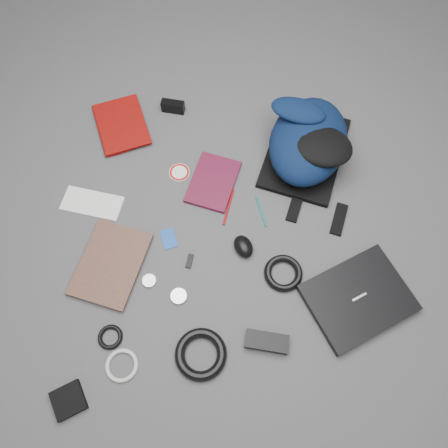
{
  "coord_description": "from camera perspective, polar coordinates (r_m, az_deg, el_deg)",
  "views": [
    {
      "loc": [
        -0.06,
        -0.6,
        1.4
      ],
      "look_at": [
        0.0,
        0.0,
        0.02
      ],
      "focal_mm": 35.0,
      "sensor_mm": 36.0,
      "label": 1
    }
  ],
  "objects": [
    {
      "name": "headphone_right",
      "position": [
        1.48,
        -9.74,
        -7.33
      ],
      "size": [
        0.06,
        0.06,
        0.01
      ],
      "primitive_type": "cylinder",
      "rotation": [
        0.0,
        0.0,
        -0.39
      ],
      "color": "#A2A3A4",
      "rests_on": "ground"
    },
    {
      "name": "dvd_case",
      "position": [
        1.6,
        -1.44,
        5.52
      ],
      "size": [
        0.23,
        0.26,
        0.02
      ],
      "primitive_type": "cube",
      "rotation": [
        0.0,
        0.0,
        -0.42
      ],
      "color": "#460D20",
      "rests_on": "ground"
    },
    {
      "name": "earbud_coil",
      "position": [
        1.46,
        -14.64,
        -14.09
      ],
      "size": [
        0.08,
        0.08,
        0.01
      ],
      "primitive_type": "torus",
      "rotation": [
        0.0,
        0.0,
        0.03
      ],
      "color": "black",
      "rests_on": "ground"
    },
    {
      "name": "power_brick",
      "position": [
        1.41,
        5.6,
        -15.05
      ],
      "size": [
        0.14,
        0.09,
        0.03
      ],
      "primitive_type": "cube",
      "rotation": [
        0.0,
        0.0,
        -0.27
      ],
      "color": "black",
      "rests_on": "ground"
    },
    {
      "name": "envelope",
      "position": [
        1.63,
        -16.85,
        2.63
      ],
      "size": [
        0.23,
        0.16,
        0.0
      ],
      "primitive_type": "cube",
      "rotation": [
        0.0,
        0.0,
        -0.33
      ],
      "color": "white",
      "rests_on": "ground"
    },
    {
      "name": "ground",
      "position": [
        1.53,
        0.0,
        -0.3
      ],
      "size": [
        4.0,
        4.0,
        0.0
      ],
      "primitive_type": "plane",
      "color": "#4F4F51",
      "rests_on": "ground"
    },
    {
      "name": "mouse",
      "position": [
        1.48,
        2.55,
        -2.95
      ],
      "size": [
        0.08,
        0.1,
        0.04
      ],
      "primitive_type": "ellipsoid",
      "rotation": [
        0.0,
        0.0,
        0.34
      ],
      "color": "black",
      "rests_on": "ground"
    },
    {
      "name": "headphone_left",
      "position": [
        1.45,
        -5.93,
        -9.37
      ],
      "size": [
        0.07,
        0.07,
        0.01
      ],
      "primitive_type": "cylinder",
      "rotation": [
        0.0,
        0.0,
        0.34
      ],
      "color": "#BBBBBD",
      "rests_on": "ground"
    },
    {
      "name": "backpack",
      "position": [
        1.62,
        10.94,
        10.61
      ],
      "size": [
        0.44,
        0.51,
        0.18
      ],
      "primitive_type": null,
      "rotation": [
        0.0,
        0.0,
        -0.43
      ],
      "color": "black",
      "rests_on": "ground"
    },
    {
      "name": "sticker_disc",
      "position": [
        1.63,
        -5.85,
        6.72
      ],
      "size": [
        0.09,
        0.09,
        0.0
      ],
      "primitive_type": "cylinder",
      "rotation": [
        0.0,
        0.0,
        -0.16
      ],
      "color": "white",
      "rests_on": "ground"
    },
    {
      "name": "cable_coil",
      "position": [
        1.47,
        7.75,
        -6.37
      ],
      "size": [
        0.14,
        0.14,
        0.02
      ],
      "primitive_type": "torus",
      "rotation": [
        0.0,
        0.0,
        -0.13
      ],
      "color": "black",
      "rests_on": "ground"
    },
    {
      "name": "comic_book",
      "position": [
        1.55,
        -17.95,
        -3.95
      ],
      "size": [
        0.3,
        0.34,
        0.02
      ],
      "primitive_type": "imported",
      "rotation": [
        0.0,
        0.0,
        -0.4
      ],
      "color": "#B25D0C",
      "rests_on": "ground"
    },
    {
      "name": "id_badge",
      "position": [
        1.52,
        -7.23,
        -1.89
      ],
      "size": [
        0.06,
        0.08,
        0.0
      ],
      "primitive_type": "cube",
      "rotation": [
        0.0,
        0.0,
        0.2
      ],
      "color": "#164CA8",
      "rests_on": "ground"
    },
    {
      "name": "textbook_red",
      "position": [
        1.78,
        -16.1,
        11.53
      ],
      "size": [
        0.23,
        0.28,
        0.03
      ],
      "primitive_type": "imported",
      "rotation": [
        0.0,
        0.0,
        0.22
      ],
      "color": "#730706",
      "rests_on": "ground"
    },
    {
      "name": "usb_black",
      "position": [
        1.48,
        -4.51,
        -4.84
      ],
      "size": [
        0.03,
        0.05,
        0.01
      ],
      "primitive_type": "cube",
      "rotation": [
        0.0,
        0.0,
        -0.33
      ],
      "color": "black",
      "rests_on": "ground"
    },
    {
      "name": "compact_camera",
      "position": [
        1.78,
        -6.68,
        15.0
      ],
      "size": [
        0.09,
        0.06,
        0.05
      ],
      "primitive_type": "cube",
      "rotation": [
        0.0,
        0.0,
        -0.29
      ],
      "color": "black",
      "rests_on": "ground"
    },
    {
      "name": "pouch",
      "position": [
        1.47,
        -19.64,
        -20.88
      ],
      "size": [
        0.12,
        0.12,
        0.02
      ],
      "primitive_type": "cube",
      "rotation": [
        0.0,
        0.0,
        0.36
      ],
      "color": "black",
      "rests_on": "ground"
    },
    {
      "name": "white_cable_coil",
      "position": [
        1.44,
        -13.22,
        -17.54
      ],
      "size": [
        0.11,
        0.11,
        0.01
      ],
      "primitive_type": "torus",
      "rotation": [
        0.0,
        0.0,
        0.08
      ],
      "color": "beige",
      "rests_on": "ground"
    },
    {
      "name": "power_cord_coil",
      "position": [
        1.4,
        -3.04,
        -16.61
      ],
      "size": [
        0.2,
        0.2,
        0.03
      ],
      "primitive_type": "torus",
      "rotation": [
        0.0,
        0.0,
        -0.27
      ],
      "color": "black",
      "rests_on": "ground"
    },
    {
      "name": "pen_red",
      "position": [
        1.56,
        0.58,
        2.24
      ],
      "size": [
        0.06,
        0.14,
        0.01
      ],
      "primitive_type": "cylinder",
      "rotation": [
        1.57,
        0.0,
        -0.36
      ],
      "color": "#A20C0D",
      "rests_on": "ground"
    },
    {
      "name": "pen_teal",
      "position": [
        1.55,
        4.87,
        1.63
      ],
      "size": [
        0.03,
        0.12,
        0.01
      ],
      "primitive_type": "cylinder",
      "rotation": [
        1.57,
        0.0,
        0.16
      ],
      "color": "#0D7669",
      "rests_on": "ground"
    },
    {
      "name": "laptop",
      "position": [
        1.49,
        17.1,
        -9.23
      ],
      "size": [
        0.38,
        0.34,
        0.03
      ],
      "primitive_type": "cube",
      "rotation": [
        0.0,
        0.0,
        0.37
      ],
      "color": "black",
      "rests_on": "ground"
    }
  ]
}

